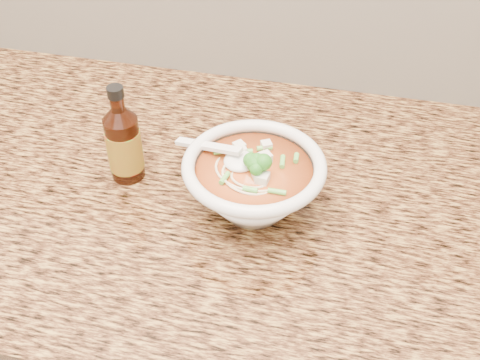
# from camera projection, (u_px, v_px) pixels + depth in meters

# --- Properties ---
(cabinet) EXTENTS (4.00, 0.65, 0.86)m
(cabinet) POSITION_uv_depth(u_px,v_px,m) (172.00, 343.00, 1.25)
(cabinet) COLOR black
(cabinet) RESTS_ON ground
(counter_slab) EXTENTS (4.00, 0.68, 0.04)m
(counter_slab) POSITION_uv_depth(u_px,v_px,m) (150.00, 184.00, 0.95)
(counter_slab) COLOR #AA813E
(counter_slab) RESTS_ON cabinet
(soup_bowl) EXTENTS (0.23, 0.20, 0.11)m
(soup_bowl) POSITION_uv_depth(u_px,v_px,m) (253.00, 185.00, 0.85)
(soup_bowl) COLOR white
(soup_bowl) RESTS_ON counter_slab
(hot_sauce_bottle) EXTENTS (0.05, 0.05, 0.16)m
(hot_sauce_bottle) POSITION_uv_depth(u_px,v_px,m) (124.00, 144.00, 0.90)
(hot_sauce_bottle) COLOR #3F1608
(hot_sauce_bottle) RESTS_ON counter_slab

